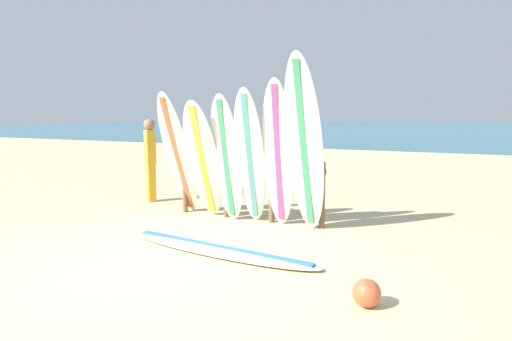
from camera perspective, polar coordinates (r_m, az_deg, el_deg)
The scene contains 13 objects.
ground_plane at distance 5.09m, azimuth -16.85°, elevation -13.12°, with size 120.00×120.00×0.00m, color #D3BC8C.
ocean_water at distance 61.59m, azimuth 22.80°, elevation 5.22°, with size 120.00×80.00×0.01m, color teal.
surfboard_rack at distance 7.17m, azimuth -1.04°, elevation -1.51°, with size 2.66×0.09×1.04m.
surfboard_leaning_far_left at distance 7.54m, azimuth -10.31°, elevation 2.08°, with size 0.54×0.89×2.14m.
surfboard_leaning_left at distance 7.14m, azimuth -7.03°, elevation 1.26°, with size 0.69×0.97×1.99m.
surfboard_leaning_center_left at distance 6.94m, azimuth -3.91°, elevation 1.51°, with size 0.52×0.52×2.09m.
surfboard_leaning_center at distance 6.73m, azimuth -0.79°, elevation 1.69°, with size 0.59×0.84×2.17m.
surfboard_leaning_center_right at distance 6.60m, azimuth 2.97°, elevation 2.15°, with size 0.55×0.61×2.30m.
surfboard_leaning_right at distance 6.29m, azimuth 6.44°, elevation 3.34°, with size 0.65×0.77×2.63m.
surfboard_lying_on_sand at distance 5.67m, azimuth -4.97°, elevation -10.30°, with size 2.94×0.87×0.08m.
beachgoer_standing at distance 8.90m, azimuth -13.85°, elevation 1.83°, with size 0.32×0.30×1.68m.
small_boat_offshore at distance 37.26m, azimuth 5.21°, elevation 5.09°, with size 3.00×2.52×0.71m.
beach_ball at distance 4.23m, azimuth 14.46°, elevation -15.46°, with size 0.26×0.26×0.26m, color #CC5933.
Camera 1 is at (3.27, -3.48, 1.76)m, focal length 30.16 mm.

